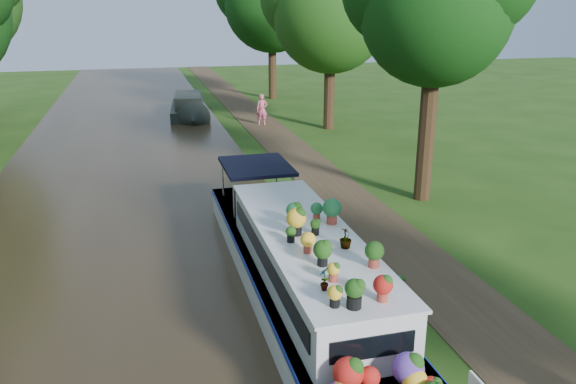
# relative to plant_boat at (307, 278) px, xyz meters

# --- Properties ---
(ground) EXTENTS (100.00, 100.00, 0.00)m
(ground) POSITION_rel_plant_boat_xyz_m (2.25, 3.29, -0.85)
(ground) COLOR #214210
(ground) RESTS_ON ground
(canal_water) EXTENTS (10.00, 100.00, 0.02)m
(canal_water) POSITION_rel_plant_boat_xyz_m (-3.75, 3.29, -0.84)
(canal_water) COLOR #2D2213
(canal_water) RESTS_ON ground
(towpath) EXTENTS (2.20, 100.00, 0.03)m
(towpath) POSITION_rel_plant_boat_xyz_m (3.45, 3.29, -0.84)
(towpath) COLOR #41311E
(towpath) RESTS_ON ground
(plant_boat) EXTENTS (2.29, 13.52, 2.29)m
(plant_boat) POSITION_rel_plant_boat_xyz_m (0.00, 0.00, 0.00)
(plant_boat) COLOR white
(plant_boat) RESTS_ON canal_water
(tree_near_mid) EXTENTS (6.90, 6.60, 9.40)m
(tree_near_mid) POSITION_rel_plant_boat_xyz_m (6.73, 18.37, 5.58)
(tree_near_mid) COLOR black
(tree_near_mid) RESTS_ON ground
(second_boat) EXTENTS (2.52, 6.97, 1.32)m
(second_boat) POSITION_rel_plant_boat_xyz_m (-0.26, 23.98, -0.32)
(second_boat) COLOR black
(second_boat) RESTS_ON canal_water
(pedestrian_pink) EXTENTS (0.71, 0.57, 1.70)m
(pedestrian_pink) POSITION_rel_plant_boat_xyz_m (3.45, 20.14, 0.03)
(pedestrian_pink) COLOR #D35780
(pedestrian_pink) RESTS_ON towpath
(verge_plant) EXTENTS (0.39, 0.36, 0.37)m
(verge_plant) POSITION_rel_plant_boat_xyz_m (2.30, 8.29, -0.67)
(verge_plant) COLOR #1E6722
(verge_plant) RESTS_ON ground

